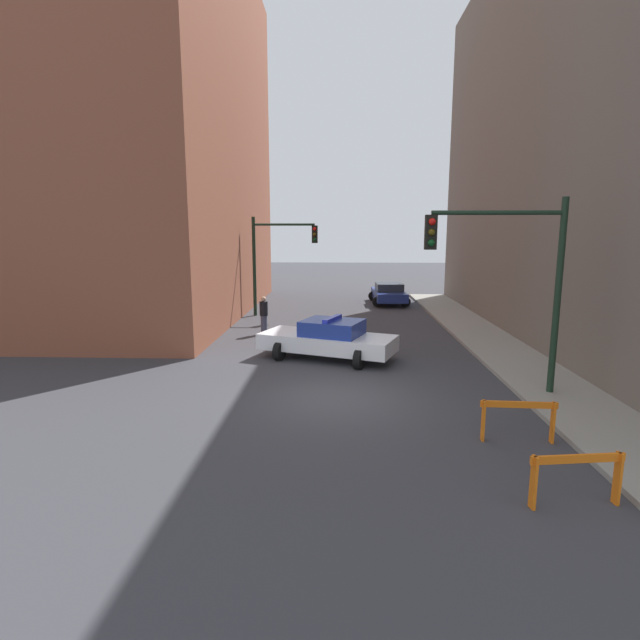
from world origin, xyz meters
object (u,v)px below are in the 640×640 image
parked_car_near (389,293)px  traffic_light_near (515,267)px  police_car (328,339)px  barrier_mid (518,414)px  barrier_front (577,471)px  pedestrian_crossing (264,315)px  traffic_light_far (275,252)px

parked_car_near → traffic_light_near: bearing=-86.8°
police_car → parked_car_near: size_ratio=1.16×
barrier_mid → barrier_front: bearing=-88.8°
traffic_light_near → parked_car_near: 17.86m
parked_car_near → pedestrian_crossing: size_ratio=2.63×
pedestrian_crossing → barrier_front: pedestrian_crossing is taller
police_car → pedestrian_crossing: size_ratio=3.04×
traffic_light_near → barrier_front: size_ratio=3.27×
traffic_light_near → traffic_light_far: 15.18m
parked_car_near → barrier_mid: bearing=-89.8°
barrier_front → pedestrian_crossing: bearing=117.7°
pedestrian_crossing → barrier_front: size_ratio=1.04×
traffic_light_near → barrier_front: traffic_light_near is taller
traffic_light_far → barrier_mid: (7.24, -16.00, -2.78)m
police_car → barrier_mid: police_car is taller
police_car → parked_car_near: (3.42, 13.79, -0.05)m
traffic_light_near → parked_car_near: bearing=95.1°
pedestrian_crossing → barrier_front: (7.18, -13.68, -0.24)m
police_car → parked_car_near: 14.21m
traffic_light_far → police_car: (3.04, -9.12, -2.67)m
barrier_front → barrier_mid: (-0.05, 2.55, 0.00)m
pedestrian_crossing → traffic_light_far: bearing=140.4°
traffic_light_near → barrier_front: bearing=-97.4°
traffic_light_far → barrier_front: (7.29, -18.54, -2.78)m
police_car → barrier_front: bearing=-135.2°
police_car → parked_car_near: bearing=6.6°
barrier_mid → parked_car_near: bearing=92.2°
traffic_light_near → pedestrian_crossing: traffic_light_near is taller
traffic_light_near → parked_car_near: traffic_light_near is taller
parked_car_near → barrier_front: bearing=-89.9°
traffic_light_far → police_car: traffic_light_far is taller
traffic_light_far → traffic_light_near: bearing=-58.1°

